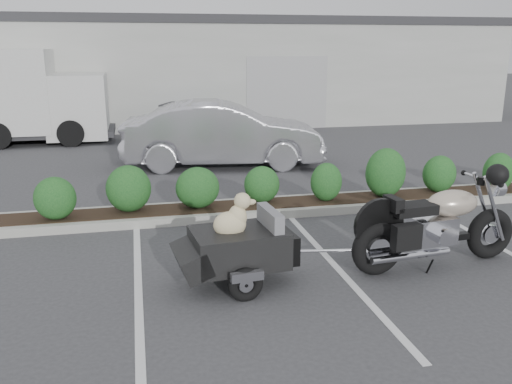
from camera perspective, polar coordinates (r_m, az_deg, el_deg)
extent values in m
plane|color=#38383A|center=(7.85, -1.25, -7.15)|extent=(90.00, 90.00, 0.00)
cube|color=#9E9E93|center=(10.06, 1.87, -1.61)|extent=(12.00, 1.00, 0.15)
cube|color=#9EA099|center=(24.18, -9.43, 12.70)|extent=(26.00, 10.00, 4.00)
torus|color=black|center=(7.43, 12.66, -5.81)|extent=(0.76, 0.27, 0.75)
torus|color=black|center=(8.49, 23.38, -4.04)|extent=(0.76, 0.27, 0.75)
cylinder|color=silver|center=(7.43, 12.66, -5.81)|extent=(0.32, 0.17, 0.31)
cylinder|color=silver|center=(8.49, 23.38, -4.04)|extent=(0.28, 0.14, 0.27)
cylinder|color=silver|center=(8.25, 23.78, -1.64)|extent=(0.48, 0.11, 0.99)
cylinder|color=silver|center=(8.40, 22.78, -1.23)|extent=(0.48, 0.11, 0.99)
cylinder|color=silver|center=(8.10, 22.64, 1.31)|extent=(0.12, 0.78, 0.04)
cylinder|color=silver|center=(8.35, 24.14, 0.27)|extent=(0.15, 0.21, 0.20)
sphere|color=black|center=(7.81, 24.08, 1.67)|extent=(0.32, 0.32, 0.29)
cube|color=silver|center=(7.82, 17.99, -3.82)|extent=(0.65, 0.44, 0.38)
cube|color=black|center=(7.94, 18.56, -4.71)|extent=(1.01, 0.21, 0.09)
ellipsoid|color=#BCAC97|center=(7.90, 19.97, -1.10)|extent=(0.77, 0.49, 0.37)
cube|color=black|center=(7.54, 16.15, -1.72)|extent=(0.64, 0.40, 0.13)
cube|color=black|center=(7.35, 14.27, -1.21)|extent=(0.17, 0.35, 0.18)
cylinder|color=silver|center=(7.51, 15.98, -6.46)|extent=(1.17, 0.22, 0.10)
cylinder|color=silver|center=(7.81, 14.33, -5.47)|extent=(1.17, 0.22, 0.10)
cube|color=black|center=(7.22, 15.56, -4.57)|extent=(0.39, 0.19, 0.33)
cube|color=black|center=(6.91, -1.83, -5.86)|extent=(1.25, 0.92, 0.47)
cube|color=slate|center=(6.94, 1.50, -3.14)|extent=(0.20, 0.70, 0.33)
cube|color=slate|center=(6.89, -1.39, -4.90)|extent=(0.85, 0.77, 0.04)
cube|color=black|center=(6.81, -6.81, -7.02)|extent=(0.50, 0.84, 0.41)
cube|color=black|center=(7.13, 3.01, -5.70)|extent=(0.28, 0.58, 0.38)
torus|color=black|center=(6.61, -1.09, -9.74)|extent=(0.44, 0.17, 0.43)
torus|color=black|center=(7.43, -3.27, -6.83)|extent=(0.44, 0.17, 0.43)
cube|color=silver|center=(6.50, -0.95, -8.87)|extent=(0.41, 0.13, 0.11)
cube|color=silver|center=(7.43, -3.40, -5.72)|extent=(0.41, 0.13, 0.11)
cylinder|color=black|center=(7.01, -2.25, -8.20)|extent=(0.15, 1.00, 0.04)
cylinder|color=silver|center=(7.25, 4.98, -6.02)|extent=(0.67, 0.11, 0.04)
ellipsoid|color=beige|center=(6.79, -2.78, -3.43)|extent=(0.44, 0.33, 0.33)
ellipsoid|color=beige|center=(6.79, -1.97, -2.63)|extent=(0.26, 0.25, 0.31)
sphere|color=beige|center=(6.75, -1.44, -0.96)|extent=(0.23, 0.23, 0.21)
ellipsoid|color=beige|center=(6.78, -0.63, -1.06)|extent=(0.16, 0.10, 0.08)
sphere|color=black|center=(6.80, -0.10, -1.01)|extent=(0.04, 0.04, 0.04)
ellipsoid|color=beige|center=(6.67, -1.66, -0.95)|extent=(0.06, 0.05, 0.12)
ellipsoid|color=beige|center=(6.78, -1.96, -0.67)|extent=(0.06, 0.05, 0.12)
cylinder|color=beige|center=(6.80, -1.52, -4.46)|extent=(0.05, 0.05, 0.13)
cylinder|color=beige|center=(6.92, -1.85, -4.11)|extent=(0.05, 0.05, 0.13)
imported|color=#B5B4BC|center=(13.70, -3.49, 6.10)|extent=(5.16, 2.39, 1.64)
cube|color=navy|center=(17.78, -6.78, 7.28)|extent=(1.98, 1.69, 1.12)
cube|color=#2D2D30|center=(17.71, -6.84, 9.13)|extent=(2.10, 1.81, 0.06)
cube|color=silver|center=(18.24, -18.23, 8.61)|extent=(1.79, 2.06, 1.97)
cube|color=black|center=(18.27, -18.16, 7.77)|extent=(0.07, 1.70, 0.90)
cube|color=#2D2D30|center=(18.65, -24.35, 5.64)|extent=(6.27, 1.97, 0.18)
cylinder|color=black|center=(17.37, -18.91, 5.86)|extent=(0.81, 0.25, 0.81)
cylinder|color=black|center=(19.31, -18.32, 6.78)|extent=(0.81, 0.25, 0.81)
cylinder|color=black|center=(19.63, -24.34, 6.33)|extent=(0.81, 0.25, 0.81)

